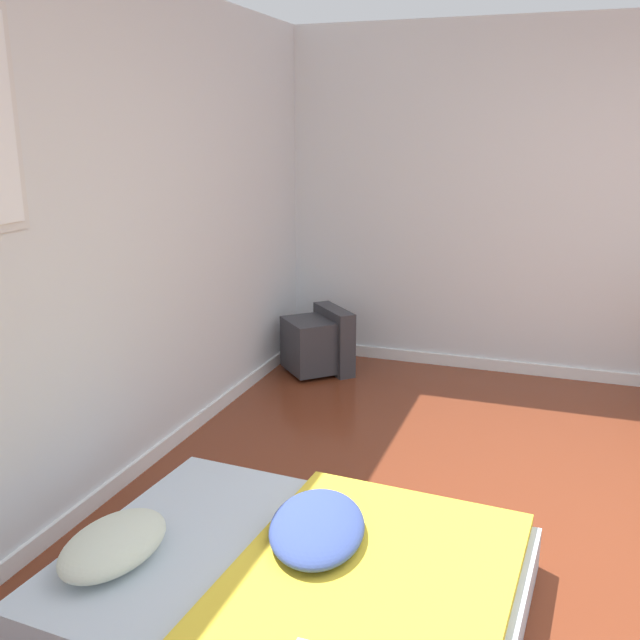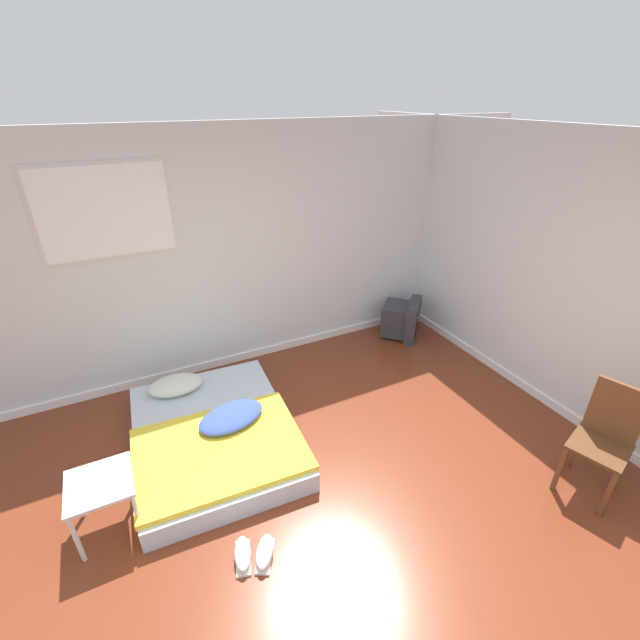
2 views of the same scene
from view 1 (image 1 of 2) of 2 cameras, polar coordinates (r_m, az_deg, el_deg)
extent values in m
cube|color=silver|center=(3.62, -17.76, 5.71)|extent=(7.60, 0.06, 2.60)
cube|color=white|center=(3.99, -15.80, -12.37)|extent=(7.60, 0.02, 0.09)
cube|color=white|center=(5.75, 23.69, -4.41)|extent=(0.02, 7.72, 0.09)
cube|color=silver|center=(3.01, -2.38, -20.54)|extent=(1.43, 1.84, 0.19)
ellipsoid|color=silver|center=(3.06, -16.18, -16.84)|extent=(0.54, 0.37, 0.14)
cube|color=yellow|center=(2.84, 4.02, -20.09)|extent=(1.41, 1.10, 0.05)
ellipsoid|color=#384C93|center=(3.02, -0.23, -16.22)|extent=(0.67, 0.52, 0.11)
cube|color=#333338|center=(5.46, -0.95, -2.02)|extent=(0.50, 0.50, 0.40)
cube|color=#333338|center=(5.55, 1.13, -1.55)|extent=(0.44, 0.44, 0.50)
cube|color=black|center=(5.57, 1.76, -1.34)|extent=(0.29, 0.28, 0.36)
camera|label=2|loc=(2.95, 74.73, 23.93)|focal=24.00mm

